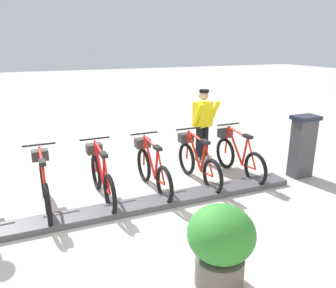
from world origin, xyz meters
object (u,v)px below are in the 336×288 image
object	(u,v)px
bike_docked_1	(197,161)
planter_bush	(221,242)
bike_docked_3	(101,176)
bike_docked_2	(152,168)
bike_docked_4	(44,184)
payment_kiosk	(302,145)
worker_near_rack	(203,122)
bike_docked_0	(237,155)

from	to	relation	value
bike_docked_1	planter_bush	distance (m)	2.93
bike_docked_3	bike_docked_1	bearing A→B (deg)	-90.00
bike_docked_2	planter_bush	world-z (taller)	bike_docked_2
bike_docked_2	bike_docked_4	world-z (taller)	same
payment_kiosk	worker_near_rack	distance (m)	2.19
bike_docked_2	planter_bush	distance (m)	2.72
bike_docked_0	bike_docked_3	distance (m)	2.83
bike_docked_0	bike_docked_1	size ratio (longest dim) A/B	1.00
bike_docked_4	planter_bush	size ratio (longest dim) A/B	1.77
worker_near_rack	planter_bush	distance (m)	4.24
worker_near_rack	payment_kiosk	bearing A→B (deg)	-140.27
bike_docked_2	bike_docked_3	size ratio (longest dim) A/B	1.00
payment_kiosk	bike_docked_4	world-z (taller)	payment_kiosk
bike_docked_0	bike_docked_3	world-z (taller)	same
bike_docked_2	planter_bush	xyz separation A→B (m)	(-2.71, 0.18, 0.11)
bike_docked_2	planter_bush	bearing A→B (deg)	176.18
payment_kiosk	worker_near_rack	bearing A→B (deg)	39.73
bike_docked_0	bike_docked_4	world-z (taller)	same
bike_docked_1	worker_near_rack	distance (m)	1.40
bike_docked_2	bike_docked_0	bearing A→B (deg)	-90.00
planter_bush	bike_docked_1	bearing A→B (deg)	-22.57
bike_docked_0	worker_near_rack	size ratio (longest dim) A/B	1.04
worker_near_rack	bike_docked_2	bearing A→B (deg)	123.50
bike_docked_4	planter_bush	distance (m)	3.20
payment_kiosk	bike_docked_4	size ratio (longest dim) A/B	0.74
bike_docked_4	bike_docked_2	bearing A→B (deg)	-90.00
payment_kiosk	planter_bush	xyz separation A→B (m)	(-2.14, 3.23, -0.12)
bike_docked_4	worker_near_rack	size ratio (longest dim) A/B	1.04
bike_docked_2	worker_near_rack	size ratio (longest dim) A/B	1.04
bike_docked_1	bike_docked_4	distance (m)	2.83
bike_docked_2	bike_docked_4	xyz separation A→B (m)	(0.00, 1.89, 0.00)
payment_kiosk	planter_bush	bearing A→B (deg)	123.49
bike_docked_1	planter_bush	world-z (taller)	bike_docked_1
bike_docked_1	planter_bush	xyz separation A→B (m)	(-2.71, 1.13, 0.11)
bike_docked_4	planter_bush	xyz separation A→B (m)	(-2.71, -1.71, 0.11)
bike_docked_1	bike_docked_0	bearing A→B (deg)	-90.00
bike_docked_0	bike_docked_1	distance (m)	0.94
payment_kiosk	bike_docked_3	size ratio (longest dim) A/B	0.74
payment_kiosk	bike_docked_0	distance (m)	1.31
bike_docked_0	worker_near_rack	bearing A→B (deg)	11.80
bike_docked_3	bike_docked_4	distance (m)	0.94
bike_docked_2	bike_docked_3	world-z (taller)	same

